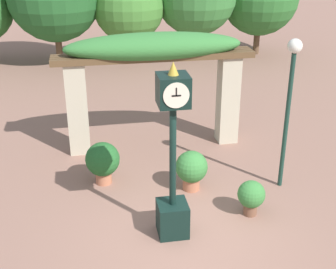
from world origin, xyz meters
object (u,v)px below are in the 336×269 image
Objects in this scene: potted_plant_far_left at (103,161)px; lamp_post at (290,87)px; potted_plant_near_right at (251,196)px; potted_plant_far_right at (192,168)px; pedestal_clock at (173,164)px.

lamp_post is at bearing -11.70° from potted_plant_far_left.
potted_plant_far_right is (-0.99, 1.23, 0.08)m from potted_plant_near_right.
pedestal_clock reaches higher than potted_plant_far_right.
pedestal_clock reaches higher than potted_plant_near_right.
lamp_post is (2.82, 1.39, 0.88)m from pedestal_clock.
lamp_post is (4.05, -0.84, 1.82)m from potted_plant_far_left.
potted_plant_near_right is 0.82× the size of potted_plant_far_right.
potted_plant_near_right is at bearing -51.14° from potted_plant_far_right.
potted_plant_near_right is 2.47m from lamp_post.
potted_plant_far_right is at bearing 174.72° from lamp_post.
potted_plant_far_left is at bearing 147.62° from potted_plant_near_right.
pedestal_clock is at bearing -61.11° from potted_plant_far_left.
pedestal_clock is 4.49× the size of potted_plant_near_right.
potted_plant_far_left is at bearing 118.89° from pedestal_clock.
potted_plant_near_right is (1.72, 0.35, -1.08)m from pedestal_clock.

